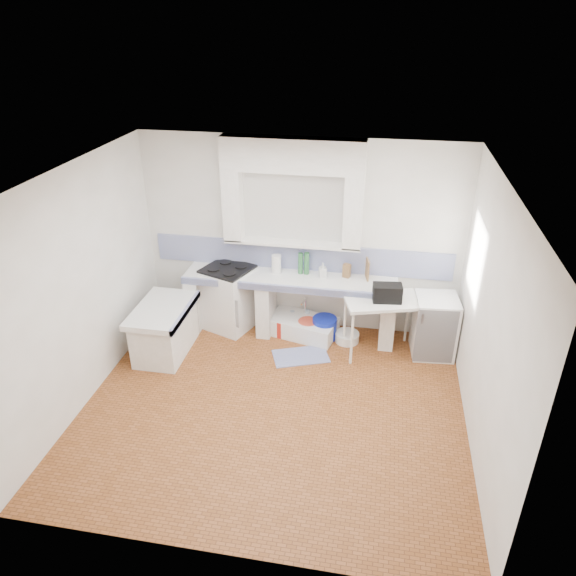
% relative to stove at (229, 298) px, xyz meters
% --- Properties ---
extents(floor, '(4.50, 4.50, 0.00)m').
position_rel_stove_xyz_m(floor, '(1.01, -1.72, -0.46)').
color(floor, brown).
rests_on(floor, ground).
extents(ceiling, '(4.50, 4.50, 0.00)m').
position_rel_stove_xyz_m(ceiling, '(1.01, -1.72, 2.34)').
color(ceiling, white).
rests_on(ceiling, ground).
extents(wall_back, '(4.50, 0.00, 4.50)m').
position_rel_stove_xyz_m(wall_back, '(1.01, 0.28, 0.94)').
color(wall_back, white).
rests_on(wall_back, ground).
extents(wall_front, '(4.50, 0.00, 4.50)m').
position_rel_stove_xyz_m(wall_front, '(1.01, -3.72, 0.94)').
color(wall_front, white).
rests_on(wall_front, ground).
extents(wall_left, '(0.00, 4.50, 4.50)m').
position_rel_stove_xyz_m(wall_left, '(-1.24, -1.72, 0.94)').
color(wall_left, white).
rests_on(wall_left, ground).
extents(wall_right, '(0.00, 4.50, 4.50)m').
position_rel_stove_xyz_m(wall_right, '(3.26, -1.72, 0.94)').
color(wall_right, white).
rests_on(wall_right, ground).
extents(alcove_mass, '(1.90, 0.25, 0.45)m').
position_rel_stove_xyz_m(alcove_mass, '(0.91, 0.15, 2.11)').
color(alcove_mass, white).
rests_on(alcove_mass, ground).
extents(window_frame, '(0.35, 0.86, 1.06)m').
position_rel_stove_xyz_m(window_frame, '(3.44, -0.52, 1.14)').
color(window_frame, '#3A1F12').
rests_on(window_frame, ground).
extents(lace_valance, '(0.01, 0.84, 0.24)m').
position_rel_stove_xyz_m(lace_valance, '(3.29, -0.52, 1.52)').
color(lace_valance, white).
rests_on(lace_valance, ground).
extents(counter_slab, '(3.00, 0.60, 0.08)m').
position_rel_stove_xyz_m(counter_slab, '(0.91, -0.02, 0.40)').
color(counter_slab, white).
rests_on(counter_slab, ground).
extents(counter_lip, '(3.00, 0.04, 0.10)m').
position_rel_stove_xyz_m(counter_lip, '(0.91, -0.30, 0.40)').
color(counter_lip, navy).
rests_on(counter_lip, ground).
extents(counter_pier_left, '(0.20, 0.55, 0.82)m').
position_rel_stove_xyz_m(counter_pier_left, '(-0.49, -0.02, -0.05)').
color(counter_pier_left, white).
rests_on(counter_pier_left, ground).
extents(counter_pier_mid, '(0.20, 0.55, 0.82)m').
position_rel_stove_xyz_m(counter_pier_mid, '(0.56, -0.02, -0.05)').
color(counter_pier_mid, white).
rests_on(counter_pier_mid, ground).
extents(counter_pier_right, '(0.20, 0.55, 0.82)m').
position_rel_stove_xyz_m(counter_pier_right, '(2.31, -0.02, -0.05)').
color(counter_pier_right, white).
rests_on(counter_pier_right, ground).
extents(peninsula_top, '(0.70, 1.10, 0.08)m').
position_rel_stove_xyz_m(peninsula_top, '(-0.69, -0.82, 0.20)').
color(peninsula_top, white).
rests_on(peninsula_top, ground).
extents(peninsula_base, '(0.60, 1.00, 0.62)m').
position_rel_stove_xyz_m(peninsula_base, '(-0.69, -0.82, -0.15)').
color(peninsula_base, white).
rests_on(peninsula_base, ground).
extents(peninsula_lip, '(0.04, 1.10, 0.10)m').
position_rel_stove_xyz_m(peninsula_lip, '(-0.36, -0.82, 0.20)').
color(peninsula_lip, navy).
rests_on(peninsula_lip, ground).
extents(backsplash, '(4.27, 0.03, 0.40)m').
position_rel_stove_xyz_m(backsplash, '(1.01, 0.26, 0.64)').
color(backsplash, navy).
rests_on(backsplash, ground).
extents(stove, '(0.84, 0.82, 0.93)m').
position_rel_stove_xyz_m(stove, '(0.00, 0.00, 0.00)').
color(stove, white).
rests_on(stove, ground).
extents(sink, '(1.06, 0.74, 0.23)m').
position_rel_stove_xyz_m(sink, '(1.11, -0.05, -0.35)').
color(sink, white).
rests_on(sink, ground).
extents(side_table, '(1.11, 0.82, 0.04)m').
position_rel_stove_xyz_m(side_table, '(2.22, -0.32, -0.05)').
color(side_table, white).
rests_on(side_table, ground).
extents(fridge, '(0.60, 0.60, 0.85)m').
position_rel_stove_xyz_m(fridge, '(2.94, -0.20, -0.04)').
color(fridge, white).
rests_on(fridge, ground).
extents(bucket_red, '(0.31, 0.31, 0.26)m').
position_rel_stove_xyz_m(bucket_red, '(0.83, -0.11, -0.33)').
color(bucket_red, red).
rests_on(bucket_red, ground).
extents(bucket_orange, '(0.29, 0.29, 0.26)m').
position_rel_stove_xyz_m(bucket_orange, '(1.19, -0.11, -0.33)').
color(bucket_orange, '#E84E33').
rests_on(bucket_orange, ground).
extents(bucket_blue, '(0.42, 0.42, 0.33)m').
position_rel_stove_xyz_m(bucket_blue, '(1.43, -0.10, -0.30)').
color(bucket_blue, '#0E20AA').
rests_on(bucket_blue, ground).
extents(basin_white, '(0.43, 0.43, 0.13)m').
position_rel_stove_xyz_m(basin_white, '(1.77, -0.13, -0.40)').
color(basin_white, white).
rests_on(basin_white, ground).
extents(water_bottle_a, '(0.09, 0.09, 0.26)m').
position_rel_stove_xyz_m(water_bottle_a, '(0.93, 0.13, -0.33)').
color(water_bottle_a, silver).
rests_on(water_bottle_a, ground).
extents(water_bottle_b, '(0.09, 0.09, 0.30)m').
position_rel_stove_xyz_m(water_bottle_b, '(1.15, 0.13, -0.32)').
color(water_bottle_b, silver).
rests_on(water_bottle_b, ground).
extents(black_bag, '(0.40, 0.26, 0.23)m').
position_rel_stove_xyz_m(black_bag, '(2.27, -0.34, 0.48)').
color(black_bag, black).
rests_on(black_bag, side_table).
extents(green_bottle_a, '(0.09, 0.09, 0.31)m').
position_rel_stove_xyz_m(green_bottle_a, '(1.04, 0.13, 0.59)').
color(green_bottle_a, '#2D6F39').
rests_on(green_bottle_a, counter_slab).
extents(green_bottle_b, '(0.09, 0.09, 0.32)m').
position_rel_stove_xyz_m(green_bottle_b, '(1.13, 0.13, 0.60)').
color(green_bottle_b, '#2D6F39').
rests_on(green_bottle_b, counter_slab).
extents(knife_block, '(0.12, 0.11, 0.20)m').
position_rel_stove_xyz_m(knife_block, '(1.69, 0.13, 0.53)').
color(knife_block, brown).
rests_on(knife_block, counter_slab).
extents(cutting_board, '(0.06, 0.21, 0.29)m').
position_rel_stove_xyz_m(cutting_board, '(1.98, 0.13, 0.58)').
color(cutting_board, brown).
rests_on(cutting_board, counter_slab).
extents(paper_towel, '(0.17, 0.17, 0.27)m').
position_rel_stove_xyz_m(paper_towel, '(0.70, 0.10, 0.57)').
color(paper_towel, white).
rests_on(paper_towel, counter_slab).
extents(soap_bottle, '(0.12, 0.12, 0.22)m').
position_rel_stove_xyz_m(soap_bottle, '(1.36, 0.07, 0.54)').
color(soap_bottle, white).
rests_on(soap_bottle, counter_slab).
extents(rug, '(0.85, 0.66, 0.01)m').
position_rel_stove_xyz_m(rug, '(1.17, -0.63, -0.46)').
color(rug, navy).
rests_on(rug, ground).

